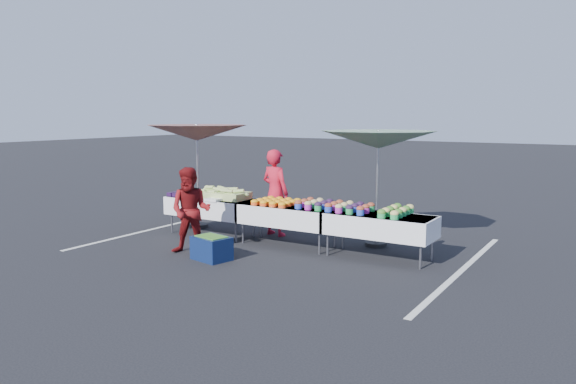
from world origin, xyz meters
The scene contains 17 objects.
ground centered at (0.00, 0.00, 0.00)m, with size 80.00×80.00×0.00m, color black.
stripe_left centered at (-3.20, 0.00, 0.00)m, with size 0.10×5.00×0.00m, color silver.
stripe_right centered at (3.20, 0.00, 0.00)m, with size 0.10×5.00×0.00m, color silver.
table_left centered at (-1.80, 0.00, 0.58)m, with size 1.86×0.81×0.75m.
table_center centered at (0.00, 0.00, 0.58)m, with size 1.86×0.81×0.75m.
table_right centered at (1.80, 0.00, 0.58)m, with size 1.86×0.81×0.75m.
berry_punnets centered at (-2.51, -0.06, 0.79)m, with size 0.40×0.54×0.08m.
corn_pile centered at (-1.55, 0.04, 0.84)m, with size 1.16×0.57×0.26m.
plastic_bags centered at (-1.50, -0.30, 0.78)m, with size 0.30×0.25×0.05m, color white.
carrot_bowls centered at (-0.25, -0.01, 0.80)m, with size 0.75×0.69×0.11m.
potato_cups centered at (0.95, 0.00, 0.83)m, with size 1.34×0.58×0.16m.
bean_baskets centered at (2.06, 0.08, 0.82)m, with size 0.36×0.86×0.15m.
vendor centered at (-0.68, 0.63, 0.86)m, with size 0.63×0.41×1.73m, color red.
customer centered at (-1.12, -1.40, 0.75)m, with size 0.73×0.57×1.51m, color maroon.
umbrella_left centered at (-2.50, 0.40, 2.01)m, with size 2.79×2.79×2.22m.
umbrella_right centered at (1.42, 0.80, 1.94)m, with size 2.77×2.77×2.14m.
storage_bin centered at (-0.55, -1.55, 0.21)m, with size 0.70×0.57×0.40m.
Camera 1 is at (5.33, -8.68, 2.43)m, focal length 35.00 mm.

